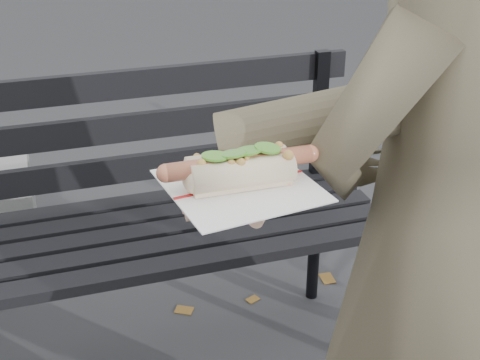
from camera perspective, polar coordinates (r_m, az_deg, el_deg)
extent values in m
cylinder|color=black|center=(2.03, 10.22, -10.07)|extent=(0.04, 0.04, 0.45)
cylinder|color=black|center=(2.28, 6.38, -5.26)|extent=(0.04, 0.04, 0.45)
cube|color=black|center=(1.71, -9.52, -7.95)|extent=(1.50, 0.07, 0.03)
cube|color=black|center=(1.79, -9.97, -6.37)|extent=(1.50, 0.07, 0.03)
cube|color=black|center=(1.86, -10.39, -4.91)|extent=(1.50, 0.07, 0.03)
cube|color=black|center=(1.94, -10.77, -3.57)|extent=(1.50, 0.07, 0.03)
cube|color=black|center=(2.02, -11.13, -2.33)|extent=(1.50, 0.07, 0.03)
cube|color=black|center=(2.10, 6.77, 5.37)|extent=(0.04, 0.03, 0.42)
cube|color=black|center=(2.00, -11.50, 0.70)|extent=(1.50, 0.02, 0.08)
cube|color=black|center=(1.94, -11.85, 4.14)|extent=(1.50, 0.02, 0.08)
cube|color=black|center=(1.90, -12.22, 7.76)|extent=(1.50, 0.02, 0.08)
imported|color=brown|center=(1.22, 16.04, -5.68)|extent=(0.67, 0.54, 1.59)
cylinder|color=brown|center=(1.04, 11.92, 6.00)|extent=(0.51, 0.23, 0.19)
cylinder|color=#D8A384|center=(0.92, 2.18, -0.50)|extent=(0.09, 0.08, 0.07)
ellipsoid|color=#D8A384|center=(0.91, 0.00, -1.41)|extent=(0.10, 0.12, 0.03)
cylinder|color=#D8A384|center=(0.87, -2.87, -2.71)|extent=(0.06, 0.02, 0.02)
cylinder|color=#D8A384|center=(0.88, -3.21, -2.10)|extent=(0.06, 0.02, 0.02)
cylinder|color=#D8A384|center=(0.90, -3.53, -1.51)|extent=(0.06, 0.02, 0.02)
cylinder|color=#D8A384|center=(0.92, -3.85, -0.95)|extent=(0.06, 0.02, 0.02)
cylinder|color=#D8A384|center=(0.86, 1.74, -2.85)|extent=(0.04, 0.05, 0.02)
cube|color=white|center=(0.90, 0.00, -0.46)|extent=(0.21, 0.21, 0.00)
cube|color=#B21E1E|center=(0.90, 0.00, -0.37)|extent=(0.19, 0.03, 0.00)
cylinder|color=#B56245|center=(0.88, 0.00, 1.45)|extent=(0.20, 0.03, 0.02)
sphere|color=#B56245|center=(0.86, -6.36, 0.58)|extent=(0.02, 0.03, 0.02)
sphere|color=#B56245|center=(0.92, 5.98, 2.25)|extent=(0.03, 0.03, 0.02)
sphere|color=#9E6B2D|center=(0.86, 0.05, 1.50)|extent=(0.01, 0.01, 0.01)
sphere|color=#9E6B2D|center=(0.87, 0.66, 1.78)|extent=(0.01, 0.01, 0.01)
sphere|color=#9E6B2D|center=(0.90, 2.73, 2.81)|extent=(0.01, 0.01, 0.01)
sphere|color=#9E6B2D|center=(0.89, -1.64, 1.86)|extent=(0.01, 0.01, 0.01)
sphere|color=#9E6B2D|center=(0.86, -0.49, 1.39)|extent=(0.01, 0.01, 0.01)
sphere|color=#9E6B2D|center=(0.86, -3.41, 0.79)|extent=(0.01, 0.01, 0.01)
sphere|color=#9E6B2D|center=(0.89, -2.64, 1.96)|extent=(0.01, 0.01, 0.01)
sphere|color=#9E6B2D|center=(0.89, -2.39, 1.92)|extent=(0.01, 0.01, 0.01)
sphere|color=#9E6B2D|center=(0.89, -3.70, 1.98)|extent=(0.01, 0.01, 0.01)
sphere|color=#9E6B2D|center=(0.86, -3.60, 1.00)|extent=(0.01, 0.01, 0.01)
sphere|color=#9E6B2D|center=(0.90, 0.42, 2.63)|extent=(0.01, 0.01, 0.01)
sphere|color=#9E6B2D|center=(0.91, 2.20, 3.02)|extent=(0.01, 0.01, 0.01)
sphere|color=#9E6B2D|center=(0.88, -1.12, 1.74)|extent=(0.01, 0.01, 0.01)
sphere|color=#9E6B2D|center=(0.91, 3.35, 2.96)|extent=(0.01, 0.01, 0.01)
sphere|color=#9E6B2D|center=(0.89, 1.89, 2.27)|extent=(0.01, 0.01, 0.01)
sphere|color=#9E6B2D|center=(0.89, 3.03, 2.05)|extent=(0.01, 0.01, 0.01)
sphere|color=#9E6B2D|center=(0.87, 0.56, 1.79)|extent=(0.01, 0.01, 0.01)
sphere|color=#9E6B2D|center=(0.86, -3.30, 1.38)|extent=(0.01, 0.01, 0.01)
sphere|color=#9E6B2D|center=(0.87, -0.77, 1.30)|extent=(0.01, 0.01, 0.01)
sphere|color=#9E6B2D|center=(0.90, 0.94, 2.27)|extent=(0.01, 0.01, 0.01)
sphere|color=#9E6B2D|center=(0.85, -1.77, 0.84)|extent=(0.01, 0.01, 0.01)
sphere|color=#9E6B2D|center=(0.86, -0.73, 1.46)|extent=(0.01, 0.01, 0.01)
sphere|color=#9E6B2D|center=(0.88, 4.13, 2.11)|extent=(0.01, 0.01, 0.01)
sphere|color=#9E6B2D|center=(0.89, -1.67, 1.97)|extent=(0.01, 0.01, 0.01)
cylinder|color=#509B2A|center=(0.87, -2.14, 2.05)|extent=(0.04, 0.04, 0.01)
cylinder|color=#509B2A|center=(0.87, -0.57, 2.25)|extent=(0.04, 0.04, 0.01)
cylinder|color=#509B2A|center=(0.88, 0.72, 2.51)|extent=(0.04, 0.04, 0.01)
cylinder|color=#509B2A|center=(0.89, 2.38, 2.75)|extent=(0.04, 0.04, 0.01)
cube|color=brown|center=(2.50, 7.45, -8.32)|extent=(0.05, 0.07, 0.00)
cube|color=brown|center=(2.95, 7.42, -2.42)|extent=(0.09, 0.08, 0.00)
cube|color=brown|center=(2.98, 0.62, -1.82)|extent=(0.09, 0.07, 0.00)
cube|color=brown|center=(2.38, 1.09, -10.14)|extent=(0.05, 0.05, 0.00)
cube|color=brown|center=(2.33, -4.79, -11.00)|extent=(0.07, 0.07, 0.00)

